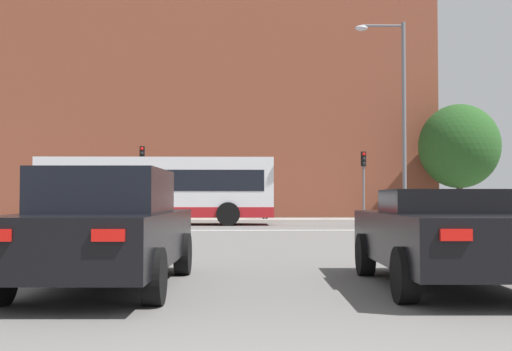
# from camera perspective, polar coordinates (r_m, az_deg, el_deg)

# --- Properties ---
(stop_line_strip) EXTENTS (9.28, 0.30, 0.01)m
(stop_line_strip) POSITION_cam_1_polar(r_m,az_deg,el_deg) (23.43, -0.45, -4.88)
(stop_line_strip) COLOR silver
(stop_line_strip) RESTS_ON ground_plane
(far_pavement) EXTENTS (70.31, 2.50, 0.01)m
(far_pavement) POSITION_cam_1_polar(r_m,az_deg,el_deg) (35.53, -0.70, -3.89)
(far_pavement) COLOR #A09B91
(far_pavement) RESTS_ON ground_plane
(brick_civic_building) EXTENTS (28.81, 13.45, 19.80)m
(brick_civic_building) POSITION_cam_1_polar(r_m,az_deg,el_deg) (46.06, -3.82, 7.51)
(brick_civic_building) COLOR brown
(brick_civic_building) RESTS_ON ground_plane
(car_saloon_left) EXTENTS (1.99, 4.64, 1.56)m
(car_saloon_left) POSITION_cam_1_polar(r_m,az_deg,el_deg) (8.73, -13.16, -4.57)
(car_saloon_left) COLOR black
(car_saloon_left) RESTS_ON ground_plane
(car_roadster_right) EXTENTS (2.09, 4.29, 1.30)m
(car_roadster_right) POSITION_cam_1_polar(r_m,az_deg,el_deg) (8.93, 16.84, -5.14)
(car_roadster_right) COLOR black
(car_roadster_right) RESTS_ON ground_plane
(bus_crossing_lead) EXTENTS (10.15, 2.67, 2.92)m
(bus_crossing_lead) POSITION_cam_1_polar(r_m,az_deg,el_deg) (28.50, -8.76, -1.22)
(bus_crossing_lead) COLOR silver
(bus_crossing_lead) RESTS_ON ground_plane
(traffic_light_far_left) EXTENTS (0.26, 0.31, 4.00)m
(traffic_light_far_left) POSITION_cam_1_polar(r_m,az_deg,el_deg) (35.48, -10.09, 0.49)
(traffic_light_far_left) COLOR slate
(traffic_light_far_left) RESTS_ON ground_plane
(traffic_light_far_right) EXTENTS (0.26, 0.31, 3.70)m
(traffic_light_far_right) POSITION_cam_1_polar(r_m,az_deg,el_deg) (35.29, 9.55, 0.19)
(traffic_light_far_right) COLOR slate
(traffic_light_far_right) RESTS_ON ground_plane
(street_lamp_junction) EXTENTS (2.04, 0.36, 8.29)m
(street_lamp_junction) POSITION_cam_1_polar(r_m,az_deg,el_deg) (26.55, 12.38, 6.24)
(street_lamp_junction) COLOR slate
(street_lamp_junction) RESTS_ON ground_plane
(pedestrian_waiting) EXTENTS (0.43, 0.29, 1.67)m
(pedestrian_waiting) POSITION_cam_1_polar(r_m,az_deg,el_deg) (35.72, 0.81, -2.32)
(pedestrian_waiting) COLOR black
(pedestrian_waiting) RESTS_ON ground_plane
(pedestrian_walking_east) EXTENTS (0.44, 0.30, 1.85)m
(pedestrian_walking_east) POSITION_cam_1_polar(r_m,az_deg,el_deg) (37.80, -17.77, -2.02)
(pedestrian_walking_east) COLOR black
(pedestrian_walking_east) RESTS_ON ground_plane
(tree_by_building) EXTENTS (4.63, 4.63, 6.60)m
(tree_by_building) POSITION_cam_1_polar(r_m,az_deg,el_deg) (38.91, 17.61, 2.49)
(tree_by_building) COLOR #4C3823
(tree_by_building) RESTS_ON ground_plane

